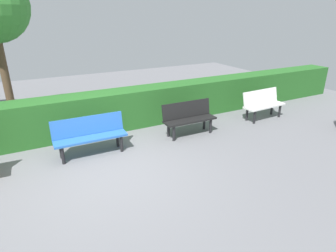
# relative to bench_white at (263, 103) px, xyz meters

# --- Properties ---
(ground_plane) EXTENTS (20.36, 20.36, 0.00)m
(ground_plane) POSITION_rel_bench_white_xyz_m (5.06, 0.89, -0.48)
(ground_plane) COLOR slate
(bench_white) EXTENTS (1.40, 0.53, 0.86)m
(bench_white) POSITION_rel_bench_white_xyz_m (0.00, 0.00, 0.00)
(bench_white) COLOR white
(bench_white) RESTS_ON ground_plane
(bench_black) EXTENTS (1.42, 0.47, 0.86)m
(bench_black) POSITION_rel_bench_white_xyz_m (2.63, -0.01, 0.00)
(bench_black) COLOR black
(bench_black) RESTS_ON ground_plane
(bench_blue) EXTENTS (1.60, 0.47, 0.86)m
(bench_blue) POSITION_rel_bench_white_xyz_m (5.19, -0.07, 0.00)
(bench_blue) COLOR blue
(bench_blue) RESTS_ON ground_plane
(hedge_row) EXTENTS (16.36, 0.76, 1.05)m
(hedge_row) POSITION_rel_bench_white_xyz_m (3.88, -1.30, 0.05)
(hedge_row) COLOR #266023
(hedge_row) RESTS_ON ground_plane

